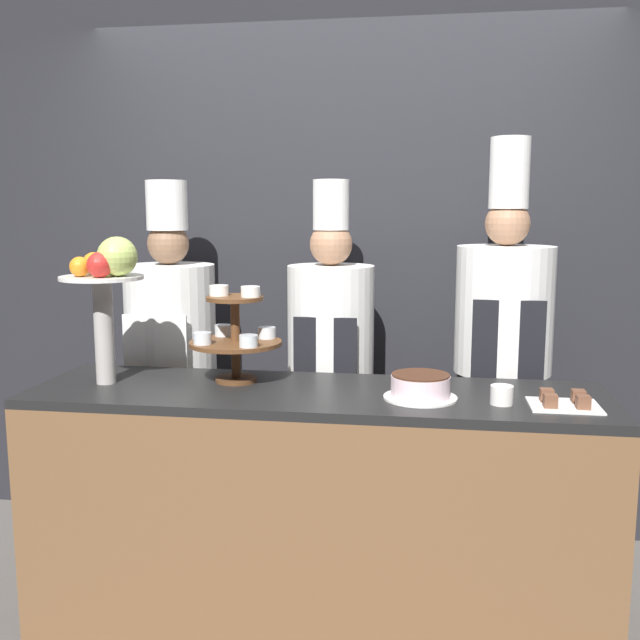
{
  "coord_description": "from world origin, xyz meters",
  "views": [
    {
      "loc": [
        0.4,
        -2.25,
        1.61
      ],
      "look_at": [
        0.0,
        0.4,
        1.2
      ],
      "focal_mm": 40.0,
      "sensor_mm": 36.0,
      "label": 1
    }
  ],
  "objects_px": {
    "chef_left": "(172,355)",
    "chef_center_left": "(331,360)",
    "tiered_stand": "(235,333)",
    "cake_square_tray": "(564,402)",
    "cake_round": "(420,387)",
    "chef_center_right": "(503,350)",
    "cup_white": "(502,395)",
    "fruit_pedestal": "(107,280)"
  },
  "relations": [
    {
      "from": "chef_left",
      "to": "chef_center_left",
      "type": "bearing_deg",
      "value": -0.0
    },
    {
      "from": "chef_left",
      "to": "tiered_stand",
      "type": "bearing_deg",
      "value": -47.66
    },
    {
      "from": "chef_left",
      "to": "chef_center_left",
      "type": "height_order",
      "value": "chef_left"
    },
    {
      "from": "cake_square_tray",
      "to": "cake_round",
      "type": "bearing_deg",
      "value": 176.31
    },
    {
      "from": "cake_round",
      "to": "chef_center_right",
      "type": "relative_size",
      "value": 0.14
    },
    {
      "from": "chef_center_right",
      "to": "cup_white",
      "type": "bearing_deg",
      "value": -95.83
    },
    {
      "from": "tiered_stand",
      "to": "chef_center_left",
      "type": "relative_size",
      "value": 0.22
    },
    {
      "from": "fruit_pedestal",
      "to": "chef_center_right",
      "type": "bearing_deg",
      "value": 21.4
    },
    {
      "from": "tiered_stand",
      "to": "chef_center_left",
      "type": "height_order",
      "value": "chef_center_left"
    },
    {
      "from": "fruit_pedestal",
      "to": "cup_white",
      "type": "bearing_deg",
      "value": -3.0
    },
    {
      "from": "chef_left",
      "to": "chef_center_left",
      "type": "xyz_separation_m",
      "value": [
        0.75,
        -0.0,
        0.0
      ]
    },
    {
      "from": "cake_round",
      "to": "chef_left",
      "type": "bearing_deg",
      "value": 151.05
    },
    {
      "from": "tiered_stand",
      "to": "cup_white",
      "type": "bearing_deg",
      "value": -10.67
    },
    {
      "from": "cup_white",
      "to": "chef_center_left",
      "type": "distance_m",
      "value": 0.97
    },
    {
      "from": "tiered_stand",
      "to": "fruit_pedestal",
      "type": "distance_m",
      "value": 0.53
    },
    {
      "from": "cake_square_tray",
      "to": "chef_left",
      "type": "height_order",
      "value": "chef_left"
    },
    {
      "from": "tiered_stand",
      "to": "chef_center_right",
      "type": "height_order",
      "value": "chef_center_right"
    },
    {
      "from": "chef_left",
      "to": "chef_center_left",
      "type": "relative_size",
      "value": 1.0
    },
    {
      "from": "cup_white",
      "to": "chef_center_right",
      "type": "bearing_deg",
      "value": 84.17
    },
    {
      "from": "tiered_stand",
      "to": "cake_square_tray",
      "type": "xyz_separation_m",
      "value": [
        1.2,
        -0.19,
        -0.17
      ]
    },
    {
      "from": "chef_left",
      "to": "fruit_pedestal",
      "type": "bearing_deg",
      "value": -92.08
    },
    {
      "from": "cake_square_tray",
      "to": "chef_left",
      "type": "distance_m",
      "value": 1.78
    },
    {
      "from": "fruit_pedestal",
      "to": "chef_left",
      "type": "distance_m",
      "value": 0.73
    },
    {
      "from": "fruit_pedestal",
      "to": "chef_left",
      "type": "height_order",
      "value": "chef_left"
    },
    {
      "from": "cake_round",
      "to": "cake_square_tray",
      "type": "bearing_deg",
      "value": -3.69
    },
    {
      "from": "tiered_stand",
      "to": "chef_left",
      "type": "bearing_deg",
      "value": 132.34
    },
    {
      "from": "cake_round",
      "to": "chef_center_left",
      "type": "height_order",
      "value": "chef_center_left"
    },
    {
      "from": "tiered_stand",
      "to": "cake_round",
      "type": "distance_m",
      "value": 0.75
    },
    {
      "from": "tiered_stand",
      "to": "chef_left",
      "type": "height_order",
      "value": "chef_left"
    },
    {
      "from": "cake_square_tray",
      "to": "fruit_pedestal",
      "type": "bearing_deg",
      "value": 177.46
    },
    {
      "from": "fruit_pedestal",
      "to": "cake_square_tray",
      "type": "xyz_separation_m",
      "value": [
        1.67,
        -0.07,
        -0.39
      ]
    },
    {
      "from": "cake_square_tray",
      "to": "chef_center_left",
      "type": "xyz_separation_m",
      "value": [
        -0.9,
        0.67,
        -0.02
      ]
    },
    {
      "from": "fruit_pedestal",
      "to": "cake_round",
      "type": "distance_m",
      "value": 1.24
    },
    {
      "from": "fruit_pedestal",
      "to": "cake_round",
      "type": "height_order",
      "value": "fruit_pedestal"
    },
    {
      "from": "fruit_pedestal",
      "to": "chef_left",
      "type": "bearing_deg",
      "value": 87.92
    },
    {
      "from": "fruit_pedestal",
      "to": "cup_white",
      "type": "distance_m",
      "value": 1.51
    },
    {
      "from": "tiered_stand",
      "to": "chef_center_left",
      "type": "xyz_separation_m",
      "value": [
        0.31,
        0.49,
        -0.2
      ]
    },
    {
      "from": "fruit_pedestal",
      "to": "chef_center_left",
      "type": "relative_size",
      "value": 0.33
    },
    {
      "from": "cake_square_tray",
      "to": "chef_left",
      "type": "relative_size",
      "value": 0.14
    },
    {
      "from": "tiered_stand",
      "to": "chef_center_left",
      "type": "distance_m",
      "value": 0.61
    },
    {
      "from": "fruit_pedestal",
      "to": "cup_white",
      "type": "height_order",
      "value": "fruit_pedestal"
    },
    {
      "from": "chef_center_right",
      "to": "cake_round",
      "type": "bearing_deg",
      "value": -118.39
    }
  ]
}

